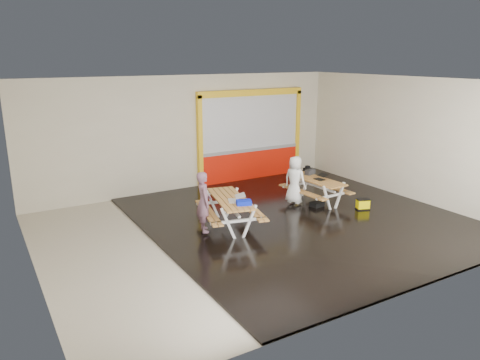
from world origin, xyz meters
TOP-DOWN VIEW (x-y plane):
  - room at (0.00, 0.00)m, footprint 10.02×8.02m
  - deck at (1.25, 0.00)m, footprint 7.50×7.98m
  - kiosk at (2.20, 3.93)m, footprint 3.88×0.16m
  - picnic_table_left at (-0.61, 0.33)m, footprint 1.72×2.18m
  - picnic_table_right at (2.39, 0.77)m, footprint 1.32×1.87m
  - person_left at (-1.33, 0.29)m, footprint 0.46×0.59m
  - person_right at (1.77, 0.93)m, footprint 0.63×0.75m
  - laptop_left at (-0.61, 0.04)m, footprint 0.49×0.47m
  - laptop_right at (2.48, 0.69)m, footprint 0.35×0.31m
  - blue_pouch at (-0.58, -0.27)m, footprint 0.40×0.34m
  - toolbox at (2.57, 1.28)m, footprint 0.35×0.24m
  - backpack at (2.78, 1.66)m, footprint 0.26×0.19m
  - dark_case at (2.19, 0.46)m, footprint 0.37×0.30m
  - fluke_bag at (3.10, -0.35)m, footprint 0.40×0.32m

SIDE VIEW (x-z plane):
  - deck at x=1.25m, z-range 0.00..0.05m
  - dark_case at x=2.19m, z-range 0.05..0.18m
  - fluke_bag at x=3.10m, z-range 0.04..0.34m
  - picnic_table_right at x=2.39m, z-range 0.20..0.92m
  - picnic_table_left at x=-0.61m, z-range 0.21..0.98m
  - backpack at x=2.78m, z-range 0.47..0.87m
  - person_right at x=1.77m, z-range 0.11..1.41m
  - laptop_right at x=2.48m, z-range 0.70..0.84m
  - toolbox at x=2.57m, z-range 0.71..0.89m
  - person_left at x=-1.33m, z-range 0.10..1.52m
  - blue_pouch at x=-0.58m, z-range 0.77..0.87m
  - laptop_left at x=-0.61m, z-range 0.75..0.91m
  - kiosk at x=2.20m, z-range -0.06..2.94m
  - room at x=0.00m, z-range -0.01..3.51m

